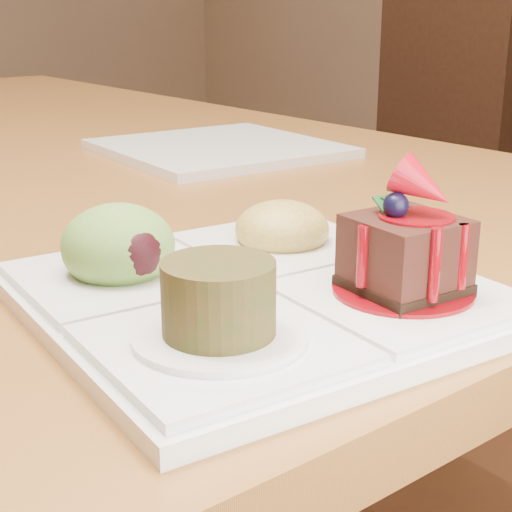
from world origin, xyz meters
TOP-DOWN VIEW (x-y plane):
  - chair_right at (1.00, 0.08)m, footprint 0.51×0.51m
  - sampler_plate at (-0.09, -0.75)m, footprint 0.29×0.29m
  - second_plate at (0.21, -0.30)m, footprint 0.28×0.28m

SIDE VIEW (x-z plane):
  - chair_right at x=1.00m, z-range 0.07..1.05m
  - second_plate at x=0.21m, z-range 0.75..0.76m
  - sampler_plate at x=-0.09m, z-range 0.72..0.82m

